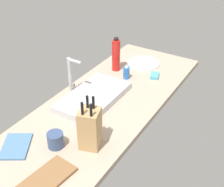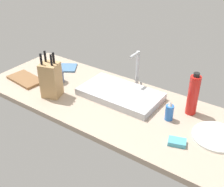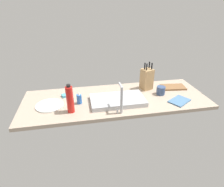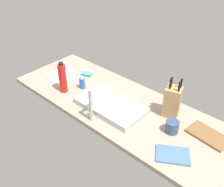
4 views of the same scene
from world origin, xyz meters
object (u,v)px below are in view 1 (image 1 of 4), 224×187
sink_basin (94,97)px  cutting_board (48,178)px  soap_bottle (126,72)px  coffee_mug (56,140)px  dish_sponge (155,76)px  dinner_plate (143,63)px  water_bottle (116,55)px  dish_towel (16,146)px  knife_block (90,128)px  faucet (71,73)px

sink_basin → cutting_board: size_ratio=1.98×
soap_bottle → coffee_mug: bearing=-177.4°
sink_basin → cutting_board: 70.98cm
dish_sponge → cutting_board: bearing=179.2°
sink_basin → dish_sponge: 53.31cm
dinner_plate → dish_sponge: (-14.96, -16.73, 0.60)cm
coffee_mug → dish_sponge: coffee_mug is taller
soap_bottle → sink_basin: bearing=172.8°
sink_basin → dinner_plate: bearing=-4.4°
water_bottle → dish_towel: water_bottle is taller
cutting_board → soap_bottle: bearing=8.4°
soap_bottle → coffee_mug: 83.98cm
sink_basin → dish_towel: (-59.78, 9.74, -1.62)cm
dish_towel → water_bottle: bearing=-0.5°
water_bottle → cutting_board: bearing=-165.5°
water_bottle → dish_towel: 104.18cm
knife_block → water_bottle: knife_block is taller
cutting_board → dish_sponge: 116.84cm
sink_basin → coffee_mug: (-47.86, -8.39, 2.07)cm
soap_bottle → cutting_board: bearing=-171.6°
faucet → cutting_board: bearing=-151.0°
dish_sponge → soap_bottle: bearing=126.7°
cutting_board → dish_sponge: size_ratio=2.92×
sink_basin → cutting_board: sink_basin is taller
cutting_board → dinner_plate: (131.78, 15.15, -0.30)cm
water_bottle → dish_sponge: bearing=-80.7°
dinner_plate → dish_sponge: dish_sponge is taller
soap_bottle → water_bottle: size_ratio=0.46×
knife_block → cutting_board: size_ratio=1.13×
soap_bottle → dinner_plate: bearing=-0.6°
sink_basin → water_bottle: water_bottle is taller
faucet → dinner_plate: size_ratio=0.99×
faucet → coffee_mug: bearing=-151.3°
knife_block → cutting_board: bearing=155.5°
faucet → dish_sponge: 63.68cm
dish_towel → dish_sponge: (108.51, -31.32, 0.60)cm
dinner_plate → dish_towel: size_ratio=1.26×
dinner_plate → dish_towel: same height
faucet → cutting_board: size_ratio=0.96×
dish_towel → sink_basin: bearing=-9.3°
knife_block → cutting_board: (-30.62, 3.55, -10.74)cm
cutting_board → water_bottle: size_ratio=0.99×
knife_block → coffee_mug: (-10.39, 15.16, -7.35)cm
sink_basin → dinner_plate: (63.69, -4.85, -1.62)cm
sink_basin → faucet: size_ratio=2.05×
soap_bottle → water_bottle: bearing=60.2°
water_bottle → sink_basin: bearing=-168.5°
knife_block → soap_bottle: knife_block is taller
water_bottle → dinner_plate: 26.97cm
knife_block → dish_towel: (-22.31, 33.29, -11.04)cm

